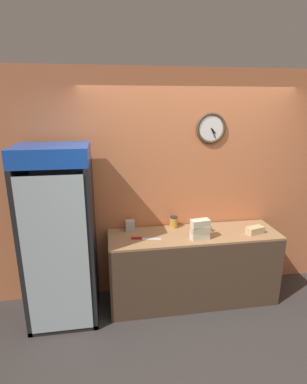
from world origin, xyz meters
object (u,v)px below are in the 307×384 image
(sandwich_stack_top, at_px, (200,223))
(napkin_dispenser, at_px, (130,225))
(beverage_cooler, at_px, (60,227))
(sandwich_flat_left, at_px, (202,229))
(sandwich_stack_middle, at_px, (200,230))
(sandwich_flat_right, at_px, (255,230))
(chefs_knife, at_px, (142,238))
(condiment_jar, at_px, (174,222))
(sandwich_stack_bottom, at_px, (200,236))

(sandwich_stack_top, xyz_separation_m, napkin_dispenser, (-0.74, 0.37, -0.13))
(beverage_cooler, bearing_deg, sandwich_flat_left, 0.65)
(sandwich_stack_middle, bearing_deg, sandwich_flat_right, 4.30)
(sandwich_flat_right, xyz_separation_m, chefs_knife, (-1.31, 0.05, -0.03))
(beverage_cooler, distance_m, condiment_jar, 1.31)
(sandwich_flat_left, xyz_separation_m, sandwich_flat_right, (0.59, -0.12, 0.00))
(sandwich_flat_left, distance_m, condiment_jar, 0.36)
(sandwich_flat_right, bearing_deg, napkin_dispenser, 167.29)
(beverage_cooler, xyz_separation_m, napkin_dispenser, (0.76, 0.22, -0.12))
(beverage_cooler, bearing_deg, chefs_knife, -3.30)
(chefs_knife, relative_size, condiment_jar, 2.40)
(sandwich_stack_bottom, bearing_deg, beverage_cooler, 174.20)
(sandwich_stack_bottom, relative_size, condiment_jar, 1.57)
(beverage_cooler, bearing_deg, sandwich_stack_bottom, -5.80)
(chefs_knife, bearing_deg, sandwich_stack_bottom, -9.21)
(condiment_jar, height_order, napkin_dispenser, condiment_jar)
(sandwich_stack_bottom, bearing_deg, sandwich_stack_top, 180.00)
(sandwich_stack_middle, distance_m, sandwich_flat_right, 0.69)
(beverage_cooler, height_order, chefs_knife, beverage_cooler)
(sandwich_stack_bottom, height_order, chefs_knife, sandwich_stack_bottom)
(sandwich_stack_top, distance_m, condiment_jar, 0.44)
(sandwich_stack_middle, xyz_separation_m, napkin_dispenser, (-0.74, 0.37, -0.06))
(sandwich_stack_bottom, height_order, condiment_jar, condiment_jar)
(sandwich_stack_bottom, relative_size, chefs_knife, 0.66)
(napkin_dispenser, bearing_deg, chefs_knife, -67.90)
(beverage_cooler, xyz_separation_m, sandwich_stack_bottom, (1.50, -0.15, -0.14))
(beverage_cooler, bearing_deg, sandwich_stack_middle, -5.80)
(sandwich_flat_left, bearing_deg, beverage_cooler, -179.35)
(sandwich_stack_bottom, height_order, sandwich_flat_left, sandwich_stack_bottom)
(sandwich_stack_bottom, bearing_deg, condiment_jar, 120.02)
(chefs_knife, bearing_deg, beverage_cooler, 176.70)
(sandwich_flat_right, bearing_deg, sandwich_flat_left, 168.61)
(sandwich_flat_left, bearing_deg, chefs_knife, -174.56)
(beverage_cooler, bearing_deg, sandwich_flat_right, -2.66)
(sandwich_flat_right, bearing_deg, sandwich_stack_bottom, -175.70)
(chefs_knife, xyz_separation_m, napkin_dispenser, (-0.11, 0.27, 0.05))
(sandwich_stack_middle, relative_size, sandwich_flat_right, 0.97)
(sandwich_stack_bottom, distance_m, sandwich_stack_middle, 0.08)
(sandwich_flat_left, relative_size, condiment_jar, 1.67)
(sandwich_flat_right, xyz_separation_m, condiment_jar, (-0.89, 0.32, 0.03))
(sandwich_stack_middle, height_order, sandwich_stack_top, sandwich_stack_top)
(beverage_cooler, distance_m, sandwich_stack_top, 1.51)
(beverage_cooler, relative_size, condiment_jar, 13.95)
(condiment_jar, xyz_separation_m, napkin_dispenser, (-0.53, 0.00, -0.01))
(sandwich_flat_right, height_order, napkin_dispenser, napkin_dispenser)
(sandwich_stack_top, bearing_deg, sandwich_stack_middle, 0.00)
(beverage_cooler, xyz_separation_m, sandwich_stack_middle, (1.50, -0.15, -0.07))
(condiment_jar, bearing_deg, sandwich_stack_middle, -59.98)
(beverage_cooler, distance_m, napkin_dispenser, 0.80)
(sandwich_stack_middle, bearing_deg, napkin_dispenser, 153.37)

